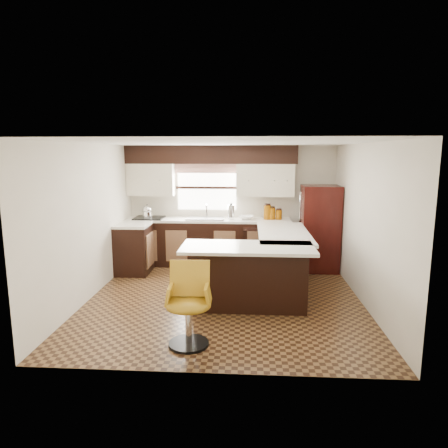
# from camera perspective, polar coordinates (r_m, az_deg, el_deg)

# --- Properties ---
(floor) EXTENTS (4.40, 4.40, 0.00)m
(floor) POSITION_cam_1_polar(r_m,az_deg,el_deg) (6.40, 0.09, -10.48)
(floor) COLOR #49301A
(floor) RESTS_ON ground
(ceiling) EXTENTS (4.40, 4.40, 0.00)m
(ceiling) POSITION_cam_1_polar(r_m,az_deg,el_deg) (5.99, 0.10, 11.55)
(ceiling) COLOR silver
(ceiling) RESTS_ON wall_back
(wall_back) EXTENTS (4.40, 0.00, 4.40)m
(wall_back) POSITION_cam_1_polar(r_m,az_deg,el_deg) (8.25, 1.04, 2.79)
(wall_back) COLOR beige
(wall_back) RESTS_ON floor
(wall_front) EXTENTS (4.40, 0.00, 4.40)m
(wall_front) POSITION_cam_1_polar(r_m,az_deg,el_deg) (3.94, -1.91, -5.33)
(wall_front) COLOR beige
(wall_front) RESTS_ON floor
(wall_left) EXTENTS (0.00, 4.40, 4.40)m
(wall_left) POSITION_cam_1_polar(r_m,az_deg,el_deg) (6.55, -18.56, 0.36)
(wall_left) COLOR beige
(wall_left) RESTS_ON floor
(wall_right) EXTENTS (0.00, 4.40, 4.40)m
(wall_right) POSITION_cam_1_polar(r_m,az_deg,el_deg) (6.31, 19.49, -0.05)
(wall_right) COLOR beige
(wall_right) RESTS_ON floor
(base_cab_back) EXTENTS (3.30, 0.60, 0.90)m
(base_cab_back) POSITION_cam_1_polar(r_m,az_deg,el_deg) (8.12, -2.25, -2.71)
(base_cab_back) COLOR black
(base_cab_back) RESTS_ON floor
(base_cab_left) EXTENTS (0.60, 0.70, 0.90)m
(base_cab_left) POSITION_cam_1_polar(r_m,az_deg,el_deg) (7.76, -12.73, -3.57)
(base_cab_left) COLOR black
(base_cab_left) RESTS_ON floor
(counter_back) EXTENTS (3.30, 0.60, 0.04)m
(counter_back) POSITION_cam_1_polar(r_m,az_deg,el_deg) (8.03, -2.27, 0.58)
(counter_back) COLOR silver
(counter_back) RESTS_ON base_cab_back
(counter_left) EXTENTS (0.60, 0.70, 0.04)m
(counter_left) POSITION_cam_1_polar(r_m,az_deg,el_deg) (7.66, -12.87, -0.13)
(counter_left) COLOR silver
(counter_left) RESTS_ON base_cab_left
(soffit) EXTENTS (3.40, 0.35, 0.36)m
(soffit) POSITION_cam_1_polar(r_m,az_deg,el_deg) (8.04, -1.88, 9.88)
(soffit) COLOR black
(soffit) RESTS_ON wall_back
(upper_cab_left) EXTENTS (0.94, 0.35, 0.64)m
(upper_cab_left) POSITION_cam_1_polar(r_m,az_deg,el_deg) (8.26, -10.36, 6.26)
(upper_cab_left) COLOR beige
(upper_cab_left) RESTS_ON wall_back
(upper_cab_right) EXTENTS (1.14, 0.35, 0.64)m
(upper_cab_right) POSITION_cam_1_polar(r_m,az_deg,el_deg) (8.03, 5.88, 6.26)
(upper_cab_right) COLOR beige
(upper_cab_right) RESTS_ON wall_back
(window_pane) EXTENTS (1.20, 0.02, 0.90)m
(window_pane) POSITION_cam_1_polar(r_m,az_deg,el_deg) (8.23, -2.45, 5.21)
(window_pane) COLOR white
(window_pane) RESTS_ON wall_back
(valance) EXTENTS (1.30, 0.06, 0.18)m
(valance) POSITION_cam_1_polar(r_m,az_deg,el_deg) (8.17, -2.50, 7.92)
(valance) COLOR #D19B93
(valance) RESTS_ON wall_back
(sink) EXTENTS (0.75, 0.45, 0.03)m
(sink) POSITION_cam_1_polar(r_m,az_deg,el_deg) (8.01, -2.64, 0.82)
(sink) COLOR #B2B2B7
(sink) RESTS_ON counter_back
(dishwasher) EXTENTS (0.58, 0.03, 0.78)m
(dishwasher) POSITION_cam_1_polar(r_m,az_deg,el_deg) (7.81, 4.87, -3.41)
(dishwasher) COLOR black
(dishwasher) RESTS_ON floor
(cooktop) EXTENTS (0.58, 0.50, 0.02)m
(cooktop) POSITION_cam_1_polar(r_m,az_deg,el_deg) (8.22, -10.64, 0.87)
(cooktop) COLOR black
(cooktop) RESTS_ON counter_back
(peninsula_long) EXTENTS (0.60, 1.95, 0.90)m
(peninsula_long) POSITION_cam_1_polar(r_m,az_deg,el_deg) (6.86, 7.97, -5.20)
(peninsula_long) COLOR black
(peninsula_long) RESTS_ON floor
(peninsula_return) EXTENTS (1.65, 0.60, 0.90)m
(peninsula_return) POSITION_cam_1_polar(r_m,az_deg,el_deg) (5.91, 3.54, -7.64)
(peninsula_return) COLOR black
(peninsula_return) RESTS_ON floor
(counter_pen_long) EXTENTS (0.84, 1.95, 0.04)m
(counter_pen_long) POSITION_cam_1_polar(r_m,az_deg,el_deg) (6.76, 8.49, -1.33)
(counter_pen_long) COLOR silver
(counter_pen_long) RESTS_ON peninsula_long
(counter_pen_return) EXTENTS (1.89, 0.84, 0.04)m
(counter_pen_return) POSITION_cam_1_polar(r_m,az_deg,el_deg) (5.69, 3.39, -3.38)
(counter_pen_return) COLOR silver
(counter_pen_return) RESTS_ON peninsula_return
(refrigerator) EXTENTS (0.71, 0.68, 1.65)m
(refrigerator) POSITION_cam_1_polar(r_m,az_deg,el_deg) (7.89, 13.48, -0.59)
(refrigerator) COLOR black
(refrigerator) RESTS_ON floor
(bar_chair) EXTENTS (0.54, 0.54, 0.98)m
(bar_chair) POSITION_cam_1_polar(r_m,az_deg,el_deg) (4.77, -5.13, -11.55)
(bar_chair) COLOR #B58519
(bar_chair) RESTS_ON floor
(kettle) EXTENTS (0.19, 0.19, 0.26)m
(kettle) POSITION_cam_1_polar(r_m,az_deg,el_deg) (8.20, -10.91, 1.86)
(kettle) COLOR silver
(kettle) RESTS_ON cooktop
(percolator) EXTENTS (0.13, 0.13, 0.29)m
(percolator) POSITION_cam_1_polar(r_m,az_deg,el_deg) (7.97, 1.01, 1.72)
(percolator) COLOR silver
(percolator) RESTS_ON counter_back
(mixing_bowl) EXTENTS (0.34, 0.34, 0.07)m
(mixing_bowl) POSITION_cam_1_polar(r_m,az_deg,el_deg) (7.98, 3.22, 0.94)
(mixing_bowl) COLOR white
(mixing_bowl) RESTS_ON counter_back
(canister_large) EXTENTS (0.14, 0.14, 0.28)m
(canister_large) POSITION_cam_1_polar(r_m,az_deg,el_deg) (7.99, 6.18, 1.68)
(canister_large) COLOR #804503
(canister_large) RESTS_ON counter_back
(canister_med) EXTENTS (0.13, 0.13, 0.23)m
(canister_med) POSITION_cam_1_polar(r_m,az_deg,el_deg) (8.00, 6.85, 1.47)
(canister_med) COLOR #804503
(canister_med) RESTS_ON counter_back
(canister_small) EXTENTS (0.13, 0.13, 0.19)m
(canister_small) POSITION_cam_1_polar(r_m,az_deg,el_deg) (8.01, 7.82, 1.32)
(canister_small) COLOR #804503
(canister_small) RESTS_ON counter_back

